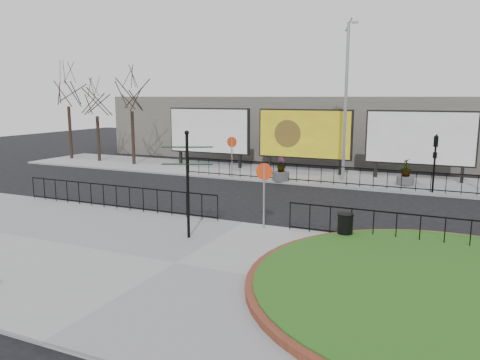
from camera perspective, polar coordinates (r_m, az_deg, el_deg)
The scene contains 23 objects.
ground at distance 18.53m, azimuth 0.47°, elevation -5.54°, with size 90.00×90.00×0.00m, color black.
pavement_near at distance 14.31m, azimuth -7.85°, elevation -10.18°, with size 30.00×10.00×0.12m, color gray.
pavement_far at distance 29.63m, azimuth 9.97°, elevation 0.37°, with size 44.00×6.00×0.12m, color gray.
brick_edge at distance 13.20m, azimuth 24.33°, elevation -12.11°, with size 10.40×10.40×0.18m, color brown.
grass_lawn at distance 13.19m, azimuth 24.34°, elevation -12.03°, with size 10.00×10.00×0.22m, color #144311.
railing_near_left at distance 21.22m, azimuth -14.84°, elevation -1.99°, with size 10.00×0.10×1.10m, color black, non-canonical shape.
railing_near_right at distance 16.59m, azimuth 21.10°, elevation -5.71°, with size 9.00×0.10×1.10m, color black, non-canonical shape.
railing_far at distance 26.70m, azimuth 10.62°, elevation 0.62°, with size 18.00×0.10×1.10m, color black, non-canonical shape.
speed_sign_far at distance 28.64m, azimuth -0.99°, elevation 3.94°, with size 0.64×0.07×2.47m.
speed_sign_near at distance 17.36m, azimuth 2.96°, elevation -0.12°, with size 0.64×0.07×2.47m.
billboard_left at distance 33.33m, azimuth -3.81°, elevation 5.97°, with size 6.20×0.31×4.10m.
billboard_mid at distance 30.64m, azimuth 7.85°, elevation 5.54°, with size 6.20×0.31×4.10m.
billboard_right at distance 29.42m, azimuth 21.07°, elevation 4.77°, with size 6.20×0.31×4.10m.
lamp_post at distance 27.89m, azimuth 12.78°, elevation 9.52°, with size 0.74×0.18×9.23m.
signal_pole_a at distance 25.81m, azimuth 22.68°, elevation 2.89°, with size 0.22×0.26×3.00m.
tree_left at distance 35.02m, azimuth -13.01°, elevation 7.61°, with size 2.00×2.00×7.00m, color #2D2119, non-canonical shape.
tree_mid at distance 37.49m, azimuth -16.99°, elevation 6.97°, with size 2.00×2.00×6.20m, color #2D2119, non-canonical shape.
tree_far at distance 39.66m, azimuth -20.14°, elevation 7.89°, with size 2.00×2.00×7.50m, color #2D2119, non-canonical shape.
building_backdrop at distance 39.06m, azimuth 13.82°, elevation 6.17°, with size 40.00×10.00×5.00m, color #605C54.
fingerpost_sign at distance 16.15m, azimuth -6.42°, elevation 0.75°, with size 1.71×0.93×3.76m.
litter_bin at distance 16.61m, azimuth 12.70°, elevation -5.55°, with size 0.56×0.56×0.92m.
planter_a at distance 27.60m, azimuth 5.00°, elevation 0.87°, with size 1.00×1.00×1.39m.
planter_c at distance 27.73m, azimuth 19.55°, elevation 0.59°, with size 0.94×0.94×1.50m.
Camera 1 is at (7.26, -16.29, 5.01)m, focal length 35.00 mm.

